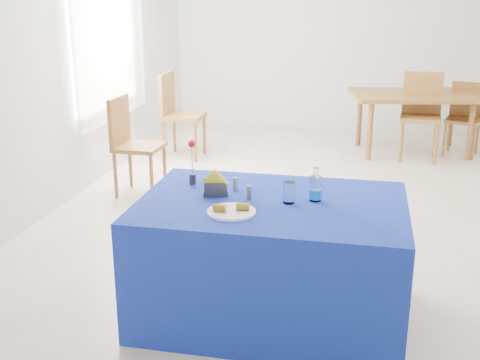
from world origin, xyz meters
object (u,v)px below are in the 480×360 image
oak_table (415,99)px  chair_bg_left (421,110)px  water_bottle (315,189)px  chair_win_a (130,139)px  chair_win_b (176,109)px  blue_table (271,259)px  chair_bg_right (465,113)px  plate (231,212)px

oak_table → chair_bg_left: (0.07, -0.23, -0.08)m
water_bottle → chair_win_a: (-1.99, 2.00, -0.26)m
water_bottle → chair_win_b: 3.97m
blue_table → water_bottle: (0.25, 0.07, 0.45)m
chair_win_a → chair_win_b: bearing=-0.0°
water_bottle → chair_win_a: bearing=134.9°
chair_bg_right → water_bottle: bearing=-93.0°
oak_table → chair_bg_right: 0.64m
chair_bg_left → chair_bg_right: (0.55, 0.30, -0.08)m
blue_table → plate: bearing=-128.5°
water_bottle → chair_bg_left: bearing=76.9°
water_bottle → chair_win_b: chair_win_b is taller
water_bottle → chair_bg_right: water_bottle is taller
oak_table → chair_win_b: bearing=-164.5°
blue_table → oak_table: (1.11, 4.29, 0.30)m
chair_win_b → plate: bearing=-157.3°
blue_table → chair_win_a: chair_win_a is taller
water_bottle → plate: bearing=-144.7°
plate → chair_bg_right: 4.99m
chair_bg_right → chair_win_a: (-3.47, -2.29, 0.05)m
water_bottle → oak_table: bearing=78.5°
oak_table → chair_win_b: size_ratio=1.63×
chair_bg_left → plate: bearing=-103.4°
oak_table → chair_bg_right: chair_bg_right is taller
chair_bg_left → chair_bg_right: size_ratio=1.16×
plate → blue_table: bearing=51.5°
chair_bg_right → chair_win_a: 4.15m
plate → chair_bg_left: chair_bg_left is taller
plate → oak_table: size_ratio=0.17×
chair_bg_left → chair_bg_right: bearing=33.3°
blue_table → chair_win_a: (-1.74, 2.07, 0.19)m
oak_table → plate: bearing=-106.0°
plate → chair_bg_left: (1.37, 4.30, -0.17)m
oak_table → chair_bg_right: (0.62, 0.07, -0.16)m
blue_table → chair_bg_right: size_ratio=1.80×
water_bottle → chair_bg_left: chair_bg_left is taller
chair_win_a → chair_win_b: chair_win_b is taller
plate → oak_table: 4.72m
plate → chair_win_b: size_ratio=0.27×
chair_bg_left → chair_win_b: (-2.90, -0.55, -0.00)m
chair_bg_left → chair_win_b: bearing=-165.0°
plate → water_bottle: size_ratio=1.30×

